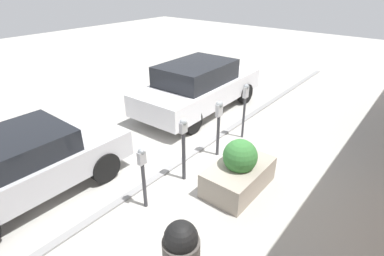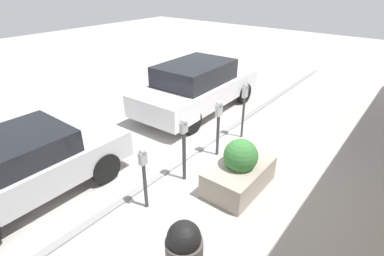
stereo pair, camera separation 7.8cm
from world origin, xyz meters
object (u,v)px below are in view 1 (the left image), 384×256
Objects in this scene: parking_meter_middle at (219,119)px; parked_car_front at (22,164)px; parking_meter_second at (184,142)px; planter_box at (239,171)px; parking_meter_nearest at (143,170)px; trash_bin at (181,255)px; parked_car_middle at (199,86)px; parking_meter_fourth at (245,101)px.

parking_meter_middle is 4.19m from parked_car_front.
planter_box is (0.48, -1.07, -0.50)m from parking_meter_second.
parking_meter_nearest reaches higher than planter_box.
parked_car_front is 3.52× the size of trash_bin.
parking_meter_middle is at bearing 0.14° from parking_meter_second.
parked_car_middle is 4.23× the size of trash_bin.
parking_meter_second is at bearing -148.59° from parked_car_middle.
parking_meter_second reaches higher than planter_box.
trash_bin is at bearing -145.99° from parked_car_middle.
trash_bin is at bearing -160.12° from parking_meter_fourth.
parked_car_front is at bearing 178.12° from parked_car_middle.
trash_bin is (-3.18, -1.59, -0.41)m from parking_meter_middle.
parking_meter_fourth is at bearing -23.40° from parked_car_front.
parking_meter_nearest is 2.42m from parked_car_front.
parking_meter_middle is 0.94× the size of parking_meter_fourth.
parking_meter_nearest is 0.83× the size of planter_box.
planter_box is 4.17m from parked_car_middle.
parked_car_middle reaches higher than parking_meter_fourth.
parked_car_middle is (0.73, 2.09, -0.23)m from parking_meter_fourth.
planter_box is 0.39× the size of parked_car_front.
parked_car_middle is at bearing 0.07° from parked_car_front.
parking_meter_second is 0.31× the size of parked_car_middle.
parking_meter_nearest is at bearing -156.07° from parked_car_middle.
parking_meter_nearest is 1.15× the size of trash_bin.
trash_bin is at bearing -116.02° from parking_meter_nearest.
parking_meter_fourth reaches higher than parking_meter_second.
parked_car_front is 0.83× the size of parked_car_middle.
parking_meter_fourth is 2.22m from parked_car_middle.
parked_car_front reaches higher than planter_box.
parking_meter_fourth reaches higher than trash_bin.
parking_meter_middle is at bearing 179.31° from parking_meter_fourth.
parked_car_front is 3.70m from trash_bin.
parking_meter_second is (1.13, -0.01, 0.09)m from parking_meter_nearest.
parking_meter_middle is 1.44m from planter_box.
parked_car_middle is 6.27m from trash_bin.
planter_box is at bearing -132.39° from parked_car_middle.
parked_car_middle reaches higher than parking_meter_second.
parking_meter_middle is 0.93× the size of planter_box.
parking_meter_nearest is 0.89× the size of parking_meter_second.
planter_box is at bearing -126.55° from parking_meter_middle.
parked_car_middle reaches higher than parking_meter_middle.
parking_meter_second is 0.95× the size of parking_meter_fourth.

